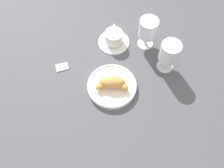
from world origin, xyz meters
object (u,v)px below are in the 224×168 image
object	(u,v)px
coffee_cup_near	(114,38)
juice_glass_left	(148,30)
croissant_large	(112,83)
juice_glass_right	(169,53)
sugar_packet	(62,67)
pastry_plate	(112,86)

from	to	relation	value
coffee_cup_near	juice_glass_left	xyz separation A→B (m)	(-0.12, 0.07, 0.07)
croissant_large	juice_glass_left	size ratio (longest dim) A/B	0.88
coffee_cup_near	juice_glass_right	world-z (taller)	juice_glass_right
croissant_large	sugar_packet	world-z (taller)	croissant_large
coffee_cup_near	croissant_large	bearing A→B (deg)	62.87
pastry_plate	coffee_cup_near	xyz separation A→B (m)	(-0.10, -0.20, 0.01)
juice_glass_left	sugar_packet	xyz separation A→B (m)	(0.37, -0.04, -0.09)
pastry_plate	juice_glass_right	distance (m)	0.25
croissant_large	coffee_cup_near	distance (m)	0.23
coffee_cup_near	juice_glass_left	bearing A→B (deg)	151.00
pastry_plate	coffee_cup_near	bearing A→B (deg)	-117.14
juice_glass_right	sugar_packet	xyz separation A→B (m)	(0.38, -0.17, -0.09)
croissant_large	juice_glass_right	bearing A→B (deg)	-179.82
juice_glass_left	juice_glass_right	bearing A→B (deg)	97.04
pastry_plate	sugar_packet	size ratio (longest dim) A/B	3.85
juice_glass_right	sugar_packet	size ratio (longest dim) A/B	2.80
juice_glass_right	coffee_cup_near	bearing A→B (deg)	-55.96
croissant_large	juice_glass_left	xyz separation A→B (m)	(-0.22, -0.14, 0.05)
coffee_cup_near	pastry_plate	bearing A→B (deg)	62.86
croissant_large	juice_glass_right	world-z (taller)	juice_glass_right
pastry_plate	coffee_cup_near	world-z (taller)	coffee_cup_near
pastry_plate	coffee_cup_near	distance (m)	0.23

